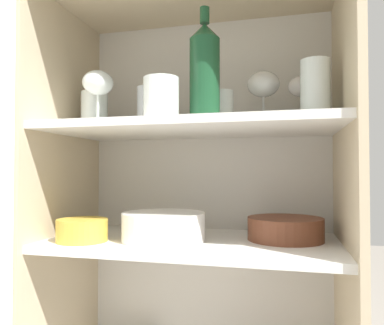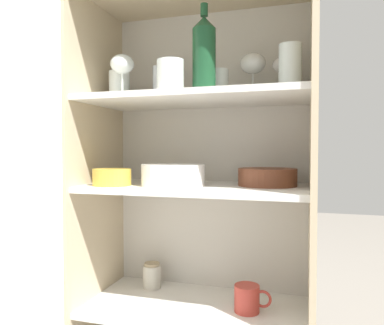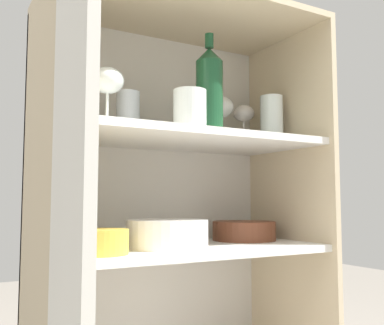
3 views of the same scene
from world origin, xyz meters
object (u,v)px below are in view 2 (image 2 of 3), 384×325
plate_stack_white (173,175)px  serving_bowl_small (112,176)px  coffee_mug_primary (248,298)px  mixing_bowl_large (267,176)px  wine_bottle (204,54)px  storage_jar (152,276)px

plate_stack_white → serving_bowl_small: size_ratio=1.66×
serving_bowl_small → coffee_mug_primary: size_ratio=1.05×
mixing_bowl_large → serving_bowl_small: mixing_bowl_large is taller
wine_bottle → mixing_bowl_large: wine_bottle is taller
mixing_bowl_large → coffee_mug_primary: size_ratio=1.58×
plate_stack_white → serving_bowl_small: plate_stack_white is taller
plate_stack_white → storage_jar: size_ratio=2.21×
mixing_bowl_large → serving_bowl_small: size_ratio=1.51×
wine_bottle → coffee_mug_primary: 0.80m
plate_stack_white → coffee_mug_primary: bearing=8.4°
wine_bottle → storage_jar: bearing=146.1°
serving_bowl_small → wine_bottle: bearing=6.1°
plate_stack_white → coffee_mug_primary: plate_stack_white is taller
wine_bottle → serving_bowl_small: 0.50m
mixing_bowl_large → coffee_mug_primary: (-0.06, -0.05, -0.40)m
coffee_mug_primary → plate_stack_white: bearing=-171.6°
storage_jar → wine_bottle: bearing=-33.9°
serving_bowl_small → storage_jar: 0.45m
mixing_bowl_large → serving_bowl_small: (-0.50, -0.14, -0.00)m
wine_bottle → plate_stack_white: bearing=167.1°
wine_bottle → serving_bowl_small: (-0.31, -0.03, -0.39)m
mixing_bowl_large → plate_stack_white: bearing=-164.9°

